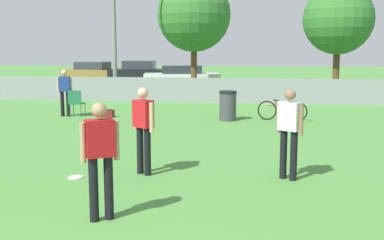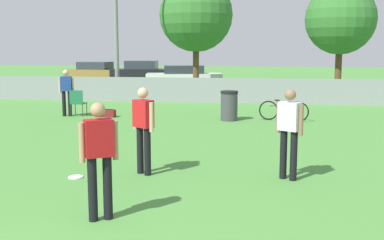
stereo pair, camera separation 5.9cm
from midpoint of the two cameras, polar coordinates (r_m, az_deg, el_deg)
fence_backline at (r=21.20m, az=2.62°, el=3.53°), size 25.42×0.07×1.21m
tree_near_pole at (r=25.25m, az=0.55°, el=12.32°), size 3.77×3.77×5.96m
tree_far_right at (r=24.64m, az=17.26°, el=11.31°), size 3.38×3.38×5.46m
player_thrower_red at (r=6.80m, az=-10.71°, el=-3.87°), size 0.48×0.39×1.67m
player_defender_red at (r=9.17m, az=-5.60°, el=-0.55°), size 0.46×0.40×1.67m
player_receiver_white at (r=8.94m, az=11.64°, el=-0.92°), size 0.47×0.39×1.67m
spectator_in_blue at (r=17.59m, az=-14.57°, el=3.51°), size 0.51×0.31×1.65m
frisbee_disc at (r=9.32m, az=-13.44°, el=-6.59°), size 0.28×0.28×0.03m
folding_chair_sideline at (r=17.47m, az=-13.31°, el=2.17°), size 0.48×0.49×0.93m
bicycle_sideline at (r=16.28m, az=10.91°, el=1.10°), size 1.63×0.49×0.70m
trash_bin at (r=16.06m, az=4.53°, el=1.71°), size 0.59×0.59×0.99m
gear_bag_sideline at (r=17.14m, az=-9.93°, el=0.78°), size 0.56×0.31×0.28m
parked_car_tan at (r=35.10m, az=-11.34°, el=5.58°), size 4.37×2.27×1.42m
parked_car_dark at (r=33.61m, az=-5.95°, el=5.66°), size 4.21×2.08×1.52m
parked_car_white at (r=29.59m, az=-0.89°, el=5.17°), size 4.83×2.53×1.34m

